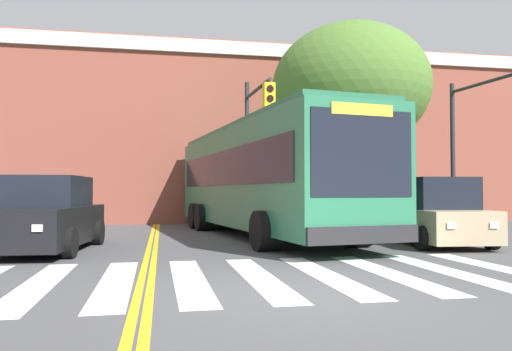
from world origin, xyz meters
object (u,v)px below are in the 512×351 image
object	(u,v)px
traffic_light_near_corner	(480,125)
street_tree_curbside_large	(350,88)
car_teal_behind_bus	(239,197)
car_black_near_lane	(46,217)
car_tan_far_lane	(435,214)
traffic_light_overhead	(256,129)
city_bus	(261,177)

from	to	relation	value
traffic_light_near_corner	street_tree_curbside_large	xyz separation A→B (m)	(-3.19, 3.35, 1.79)
car_teal_behind_bus	street_tree_curbside_large	bearing A→B (deg)	-70.72
car_black_near_lane	car_teal_behind_bus	size ratio (longest dim) A/B	0.93
car_teal_behind_bus	car_tan_far_lane	bearing A→B (deg)	-77.70
street_tree_curbside_large	car_black_near_lane	bearing A→B (deg)	-151.53
car_black_near_lane	traffic_light_overhead	world-z (taller)	traffic_light_overhead
car_black_near_lane	street_tree_curbside_large	distance (m)	12.00
car_tan_far_lane	traffic_light_near_corner	xyz separation A→B (m)	(3.06, 2.41, 2.77)
street_tree_curbside_large	car_tan_far_lane	bearing A→B (deg)	-88.74
car_tan_far_lane	traffic_light_near_corner	distance (m)	4.78
car_black_near_lane	traffic_light_near_corner	world-z (taller)	traffic_light_near_corner
car_black_near_lane	street_tree_curbside_large	world-z (taller)	street_tree_curbside_large
car_tan_far_lane	traffic_light_near_corner	bearing A→B (deg)	38.28
city_bus	car_tan_far_lane	xyz separation A→B (m)	(4.04, -3.48, -1.06)
car_tan_far_lane	car_black_near_lane	bearing A→B (deg)	177.28
car_tan_far_lane	car_teal_behind_bus	world-z (taller)	car_teal_behind_bus
car_black_near_lane	traffic_light_overhead	bearing A→B (deg)	33.56
street_tree_curbside_large	car_teal_behind_bus	bearing A→B (deg)	109.28
city_bus	car_teal_behind_bus	size ratio (longest dim) A/B	2.54
car_black_near_lane	car_teal_behind_bus	distance (m)	15.44
car_black_near_lane	traffic_light_overhead	distance (m)	7.49
city_bus	street_tree_curbside_large	xyz separation A→B (m)	(3.92, 2.29, 3.50)
traffic_light_near_corner	street_tree_curbside_large	world-z (taller)	street_tree_curbside_large
car_black_near_lane	traffic_light_near_corner	bearing A→B (deg)	8.54
car_tan_far_lane	car_teal_behind_bus	bearing A→B (deg)	102.30
city_bus	car_tan_far_lane	size ratio (longest dim) A/B	3.27
city_bus	traffic_light_overhead	size ratio (longest dim) A/B	2.34
car_teal_behind_bus	traffic_light_overhead	size ratio (longest dim) A/B	0.92
traffic_light_near_corner	city_bus	bearing A→B (deg)	171.50
traffic_light_overhead	car_black_near_lane	bearing A→B (deg)	-146.44
car_black_near_lane	car_teal_behind_bus	bearing A→B (deg)	64.03
city_bus	street_tree_curbside_large	distance (m)	5.73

